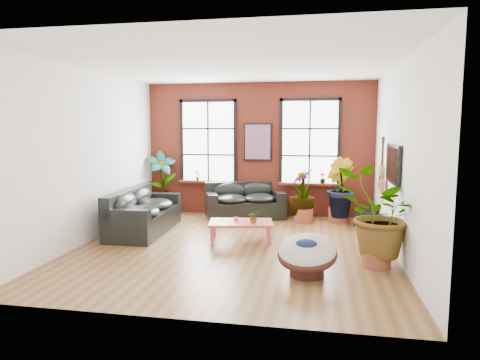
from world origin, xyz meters
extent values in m
cube|color=brown|center=(0.00, 0.00, -0.01)|extent=(6.00, 6.50, 0.02)
cube|color=white|center=(0.00, 0.00, 3.51)|extent=(6.00, 6.50, 0.02)
cube|color=#521B13|center=(0.00, 3.26, 1.75)|extent=(6.00, 0.02, 3.50)
cube|color=silver|center=(0.00, -3.26, 1.75)|extent=(6.00, 0.02, 3.50)
cube|color=silver|center=(-3.01, 0.00, 1.75)|extent=(0.02, 6.50, 3.50)
cube|color=silver|center=(3.01, 0.00, 1.75)|extent=(0.02, 6.50, 3.50)
cube|color=white|center=(-1.35, 3.20, 1.95)|extent=(1.40, 0.02, 2.10)
cube|color=#431A12|center=(-1.35, 3.13, 0.87)|extent=(1.60, 0.22, 0.06)
cube|color=white|center=(1.35, 3.20, 1.95)|extent=(1.40, 0.02, 2.10)
cube|color=#431A12|center=(1.35, 3.13, 0.87)|extent=(1.60, 0.22, 0.06)
cube|color=black|center=(-0.26, 2.73, 0.22)|extent=(2.18, 1.58, 0.45)
cube|color=black|center=(-0.39, 3.07, 0.68)|extent=(1.93, 0.90, 0.46)
cube|color=black|center=(-1.08, 2.43, 0.56)|extent=(0.55, 0.98, 0.23)
cube|color=black|center=(0.55, 3.03, 0.56)|extent=(0.55, 0.98, 0.23)
ellipsoid|color=black|center=(-0.60, 2.55, 0.51)|extent=(1.05, 1.04, 0.26)
ellipsoid|color=black|center=(-0.69, 2.81, 0.68)|extent=(0.86, 0.53, 0.44)
ellipsoid|color=black|center=(0.11, 2.81, 0.51)|extent=(1.05, 1.04, 0.26)
ellipsoid|color=black|center=(0.01, 3.07, 0.68)|extent=(0.86, 0.53, 0.44)
cube|color=black|center=(-2.22, 0.87, 0.23)|extent=(1.11, 2.44, 0.47)
cube|color=black|center=(-2.60, 0.85, 0.71)|extent=(0.35, 2.41, 0.48)
cube|color=black|center=(-2.17, -0.21, 0.59)|extent=(1.01, 0.29, 0.25)
cube|color=black|center=(-2.27, 1.94, 0.59)|extent=(1.01, 0.29, 0.25)
ellipsoid|color=black|center=(-2.14, 0.39, 0.54)|extent=(0.89, 1.08, 0.27)
ellipsoid|color=black|center=(-2.43, 0.38, 0.71)|extent=(0.31, 1.06, 0.46)
ellipsoid|color=black|center=(-2.19, 1.35, 0.54)|extent=(0.89, 1.08, 0.27)
ellipsoid|color=black|center=(-2.48, 1.33, 0.71)|extent=(0.31, 1.06, 0.46)
cube|color=#C64748|center=(0.05, 0.44, 0.39)|extent=(1.39, 0.94, 0.06)
cube|color=#431A12|center=(0.07, 0.32, 0.41)|extent=(1.27, 0.22, 0.00)
cube|color=#431A12|center=(0.03, 0.56, 0.41)|extent=(1.27, 0.22, 0.00)
cube|color=#C64748|center=(-0.47, 0.06, 0.18)|extent=(0.07, 0.07, 0.36)
cube|color=#C64748|center=(0.66, 0.24, 0.18)|extent=(0.07, 0.07, 0.36)
cube|color=#C64748|center=(-0.56, 0.64, 0.18)|extent=(0.07, 0.07, 0.36)
cube|color=#C64748|center=(0.56, 0.82, 0.18)|extent=(0.07, 0.07, 0.36)
cylinder|color=#DE3764|center=(-0.05, 0.47, 0.46)|extent=(0.08, 0.08, 0.08)
cylinder|color=#391C14|center=(1.44, -1.42, 0.11)|extent=(0.62, 0.62, 0.22)
torus|color=#391C14|center=(1.44, -1.42, 0.36)|extent=(1.08, 1.07, 0.43)
ellipsoid|color=beige|center=(1.44, -1.42, 0.41)|extent=(1.04, 1.09, 0.58)
ellipsoid|color=#121B39|center=(1.43, -1.47, 0.52)|extent=(0.40, 0.34, 0.16)
cube|color=black|center=(0.00, 3.19, 1.95)|extent=(0.74, 0.04, 0.98)
cube|color=#0C7F8C|center=(0.00, 3.16, 1.95)|extent=(0.66, 0.02, 0.90)
cube|color=black|center=(2.95, 0.30, 1.65)|extent=(0.06, 1.25, 0.72)
cube|color=black|center=(2.92, 0.30, 1.65)|extent=(0.01, 1.15, 0.62)
cylinder|color=#B27F4C|center=(2.90, 1.35, 1.13)|extent=(0.09, 0.38, 0.38)
cylinder|color=#B27F4C|center=(2.90, 1.35, 1.38)|extent=(0.09, 0.30, 0.30)
cylinder|color=black|center=(2.90, 1.35, 1.13)|extent=(0.09, 0.11, 0.11)
cube|color=#431A12|center=(2.90, 1.35, 1.75)|extent=(0.04, 0.05, 0.55)
cube|color=#431A12|center=(2.90, 1.35, 2.07)|extent=(0.06, 0.06, 0.14)
cube|color=black|center=(2.77, 2.34, 0.22)|extent=(0.67, 0.62, 0.44)
cylinder|color=brown|center=(-2.57, 2.94, 0.18)|extent=(0.58, 0.58, 0.35)
cylinder|color=brown|center=(2.11, 2.64, 0.19)|extent=(0.52, 0.52, 0.37)
cylinder|color=brown|center=(2.57, -0.75, 0.18)|extent=(0.62, 0.62, 0.35)
cylinder|color=brown|center=(1.24, 2.51, 0.17)|extent=(0.56, 0.56, 0.35)
imported|color=#385D18|center=(-2.58, 2.91, 0.93)|extent=(0.99, 0.89, 1.57)
imported|color=#385D18|center=(2.09, 2.62, 0.88)|extent=(0.93, 1.00, 1.46)
imported|color=#385D18|center=(2.57, -0.73, 0.90)|extent=(1.62, 1.50, 1.49)
imported|color=#385D18|center=(1.20, 2.54, 0.73)|extent=(0.84, 0.84, 1.19)
imported|color=#385D18|center=(0.33, 0.36, 0.54)|extent=(0.29, 0.28, 0.26)
imported|color=#385D18|center=(-1.65, 3.13, 1.04)|extent=(0.17, 0.17, 0.27)
imported|color=#385D18|center=(1.70, 3.13, 1.04)|extent=(0.19, 0.19, 0.27)
camera|label=1|loc=(1.58, -7.99, 2.31)|focal=32.00mm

